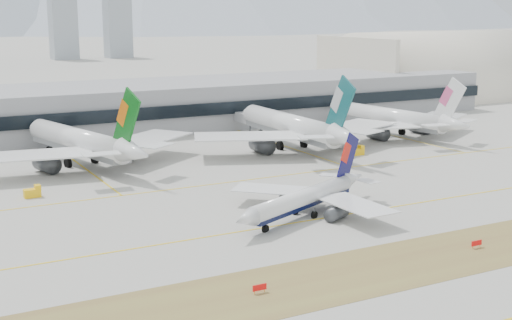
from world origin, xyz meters
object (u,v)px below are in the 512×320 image
widebody_cathay (294,128)px  widebody_china_air (397,119)px  taxiing_airliner (307,198)px  terminal (121,107)px  hangar (433,97)px  widebody_eva (83,143)px

widebody_cathay → widebody_china_air: widebody_cathay is taller
taxiing_airliner → terminal: bearing=-114.1°
widebody_cathay → widebody_china_air: size_ratio=1.16×
widebody_china_air → hangar: 110.44m
taxiing_airliner → widebody_cathay: bearing=-143.2°
widebody_eva → terminal: widebody_eva is taller
taxiing_airliner → widebody_eva: size_ratio=0.67×
widebody_eva → hangar: (180.97, 71.10, -5.84)m
widebody_eva → terminal: bearing=-41.0°
taxiing_airliner → terminal: 116.63m
terminal → hangar: bearing=7.4°
widebody_china_air → widebody_eva: bearing=80.0°
taxiing_airliner → hangar: bearing=-162.7°
taxiing_airliner → widebody_eva: (-26.91, 65.63, 2.47)m
taxiing_airliner → widebody_china_air: size_ratio=0.71×
taxiing_airliner → widebody_china_air: 95.72m
hangar → widebody_eva: bearing=-158.6°
widebody_china_air → hangar: hangar is taller
widebody_eva → hangar: hangar is taller
taxiing_airliner → widebody_eva: widebody_eva is taller
widebody_cathay → widebody_china_air: bearing=-85.5°
taxiing_airliner → hangar: size_ratio=0.45×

